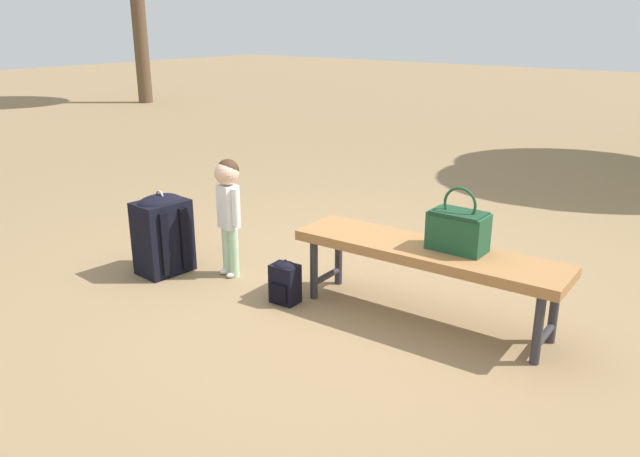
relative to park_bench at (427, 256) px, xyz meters
name	(u,v)px	position (x,y,z in m)	size (l,w,h in m)	color
ground_plane	(342,295)	(0.57, 0.03, -0.39)	(40.00, 40.00, 0.00)	#8C704C
park_bench	(427,256)	(0.00, 0.00, 0.00)	(1.62, 0.47, 0.45)	#9E6B3D
handbag	(458,229)	(-0.15, -0.06, 0.18)	(0.32, 0.19, 0.37)	#1E4C2D
child_standing	(228,200)	(1.38, 0.23, 0.15)	(0.22, 0.17, 0.82)	#B2D8B2
backpack_large	(162,232)	(1.79, 0.47, -0.10)	(0.33, 0.37, 0.59)	black
backpack_small	(285,281)	(0.80, 0.33, -0.25)	(0.18, 0.16, 0.29)	black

